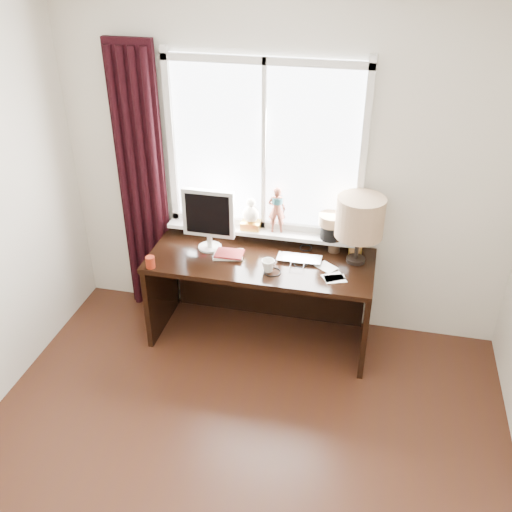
% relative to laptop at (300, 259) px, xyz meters
% --- Properties ---
extents(ceiling, '(3.50, 4.00, 0.00)m').
position_rel_laptop_xyz_m(ceiling, '(-0.19, -1.67, 1.84)').
color(ceiling, white).
rests_on(ceiling, wall_back).
extents(wall_back, '(3.50, 0.00, 2.60)m').
position_rel_laptop_xyz_m(wall_back, '(-0.19, 0.33, 0.54)').
color(wall_back, beige).
rests_on(wall_back, ground).
extents(laptop, '(0.33, 0.22, 0.03)m').
position_rel_laptop_xyz_m(laptop, '(0.00, 0.00, 0.00)').
color(laptop, silver).
rests_on(laptop, desk).
extents(mug, '(0.13, 0.13, 0.10)m').
position_rel_laptop_xyz_m(mug, '(-0.20, -0.20, 0.04)').
color(mug, white).
rests_on(mug, desk).
extents(red_cup, '(0.07, 0.07, 0.09)m').
position_rel_laptop_xyz_m(red_cup, '(-1.05, -0.34, 0.03)').
color(red_cup, maroon).
rests_on(red_cup, desk).
extents(window, '(1.52, 0.21, 1.40)m').
position_rel_laptop_xyz_m(window, '(-0.32, 0.28, 0.54)').
color(window, white).
rests_on(window, ground).
extents(curtain, '(0.38, 0.09, 2.25)m').
position_rel_laptop_xyz_m(curtain, '(-1.32, 0.24, 0.35)').
color(curtain, black).
rests_on(curtain, floor).
extents(desk, '(1.70, 0.70, 0.75)m').
position_rel_laptop_xyz_m(desk, '(-0.29, 0.06, -0.26)').
color(desk, black).
rests_on(desk, floor).
extents(monitor, '(0.40, 0.18, 0.49)m').
position_rel_laptop_xyz_m(monitor, '(-0.71, 0.03, 0.26)').
color(monitor, beige).
rests_on(monitor, desk).
extents(notebook_stack, '(0.25, 0.20, 0.03)m').
position_rel_laptop_xyz_m(notebook_stack, '(-0.53, -0.05, 0.00)').
color(notebook_stack, beige).
rests_on(notebook_stack, desk).
extents(brush_holder, '(0.09, 0.09, 0.25)m').
position_rel_laptop_xyz_m(brush_holder, '(0.24, 0.20, 0.05)').
color(brush_holder, black).
rests_on(brush_holder, desk).
extents(icon_frame, '(0.10, 0.03, 0.13)m').
position_rel_laptop_xyz_m(icon_frame, '(0.40, 0.17, 0.05)').
color(icon_frame, gold).
rests_on(icon_frame, desk).
extents(table_lamp, '(0.35, 0.35, 0.52)m').
position_rel_laptop_xyz_m(table_lamp, '(0.41, 0.08, 0.35)').
color(table_lamp, black).
rests_on(table_lamp, desk).
extents(loose_papers, '(0.26, 0.31, 0.00)m').
position_rel_laptop_xyz_m(loose_papers, '(0.26, -0.14, -0.01)').
color(loose_papers, white).
rests_on(loose_papers, desk).
extents(desk_cables, '(0.34, 0.55, 0.01)m').
position_rel_laptop_xyz_m(desk_cables, '(-0.06, -0.06, -0.01)').
color(desk_cables, black).
rests_on(desk_cables, desk).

